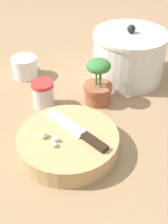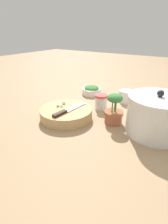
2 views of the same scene
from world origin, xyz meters
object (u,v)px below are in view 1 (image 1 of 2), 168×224
Objects in this scene: cutting_board at (68,143)px; potted_herb at (98,84)px; garlic_cloves at (51,139)px; stock_pot at (129,56)px; coffee_mug at (25,67)px; chef_knife at (79,132)px; spice_jar at (43,94)px.

cutting_board is 0.24m from potted_herb.
cutting_board is 0.06m from garlic_cloves.
coffee_mug is at bearing -139.91° from stock_pot.
potted_herb is (-0.07, 0.27, 0.00)m from garlic_cloves.
cutting_board is at bearing -76.14° from stock_pot.
stock_pot is (0.28, 0.24, 0.05)m from coffee_mug.
chef_knife is 0.87× the size of stock_pot.
potted_herb is at bearing 32.02° from chef_knife.
spice_jar reaches higher than chef_knife.
potted_herb is at bearing 110.70° from cutting_board.
garlic_cloves is 0.28m from potted_herb.
garlic_cloves is 0.43m from coffee_mug.
stock_pot is at bearing 73.10° from spice_jar.
cutting_board is at bearing -25.55° from spice_jar.
garlic_cloves is at bearing -30.82° from coffee_mug.
spice_jar is at bearing -106.90° from stock_pot.
coffee_mug is (-0.38, 0.17, 0.01)m from cutting_board.
potted_herb reaches higher than cutting_board.
coffee_mug is 0.37m from stock_pot.
cutting_board is at bearing 151.71° from chef_knife.
spice_jar is 0.77× the size of coffee_mug.
stock_pot is at bearing 22.04° from chef_knife.
stock_pot is at bearing 103.86° from cutting_board.
coffee_mug is at bearing -170.47° from potted_herb.
coffee_mug is (-0.37, 0.22, -0.02)m from garlic_cloves.
cutting_board is 0.43m from stock_pot.
potted_herb is (0.30, 0.05, 0.03)m from coffee_mug.
stock_pot is (-0.10, 0.41, 0.06)m from cutting_board.
stock_pot reaches higher than potted_herb.
potted_herb reaches higher than chef_knife.
potted_herb is (0.11, 0.13, 0.02)m from spice_jar.
cutting_board is 0.42m from coffee_mug.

